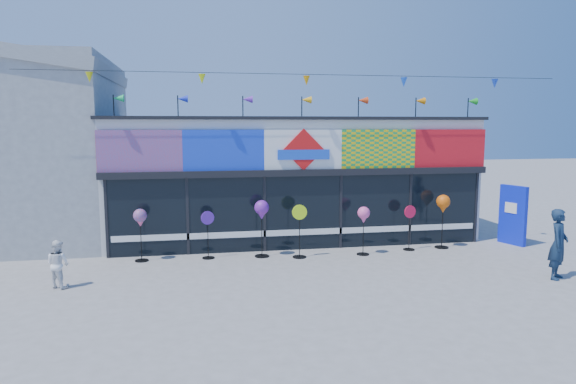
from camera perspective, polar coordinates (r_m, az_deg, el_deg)
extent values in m
plane|color=gray|center=(12.88, 4.85, -9.94)|extent=(80.00, 80.00, 0.00)
cube|color=silver|center=(18.24, 0.01, 1.67)|extent=(12.00, 5.00, 4.00)
cube|color=black|center=(15.87, 1.66, -2.31)|extent=(11.60, 0.12, 2.30)
cube|color=black|center=(15.66, 1.71, 2.18)|extent=(12.00, 0.30, 0.20)
cube|color=white|center=(15.95, 1.67, -4.45)|extent=(11.40, 0.10, 0.18)
cube|color=black|center=(18.15, 0.01, 8.13)|extent=(12.20, 5.20, 0.10)
cube|color=black|center=(15.73, -19.51, -2.83)|extent=(0.08, 0.14, 2.30)
cube|color=black|center=(15.52, -11.09, -2.67)|extent=(0.08, 0.14, 2.30)
cube|color=black|center=(15.65, -2.64, -2.45)|extent=(0.08, 0.14, 2.30)
cube|color=black|center=(16.14, 5.84, -2.18)|extent=(0.08, 0.14, 2.30)
cube|color=black|center=(16.92, 13.35, -1.89)|extent=(0.08, 0.14, 2.30)
cube|color=black|center=(17.96, 20.09, -1.61)|extent=(0.08, 0.14, 2.30)
cube|color=red|center=(15.37, -16.14, 4.40)|extent=(2.40, 0.08, 1.20)
cube|color=blue|center=(15.32, -7.15, 4.63)|extent=(2.40, 0.08, 1.20)
cube|color=white|center=(15.63, 1.70, 4.74)|extent=(2.40, 0.08, 1.20)
cube|color=yellow|center=(16.30, 10.01, 4.74)|extent=(2.40, 0.08, 1.20)
cube|color=red|center=(17.28, 17.53, 4.66)|extent=(2.40, 0.08, 1.20)
cube|color=red|center=(15.57, 1.75, 4.73)|extent=(1.27, 0.06, 1.27)
cube|color=blue|center=(15.56, 1.76, 4.17)|extent=(1.60, 0.05, 0.30)
cube|color=blue|center=(15.64, -13.32, -3.53)|extent=(0.78, 0.03, 0.78)
cube|color=blue|center=(15.56, -9.02, -2.30)|extent=(0.92, 0.03, 0.92)
cube|color=#C4DB12|center=(15.58, -4.72, -1.15)|extent=(0.78, 0.03, 0.78)
cube|color=#E1FE15|center=(15.81, -0.46, -2.76)|extent=(0.92, 0.03, 0.92)
cube|color=#FFF215|center=(16.01, 3.69, -1.79)|extent=(0.78, 0.03, 0.78)
cube|color=#B5DC12|center=(16.30, 7.71, -0.96)|extent=(0.92, 0.03, 0.92)
cube|color=red|center=(16.79, 11.50, -2.69)|extent=(0.78, 0.03, 0.78)
cube|color=#D34664|center=(17.20, 15.17, -1.29)|extent=(0.92, 0.03, 0.92)
cylinder|color=black|center=(15.68, -18.80, 8.92)|extent=(0.03, 0.03, 0.70)
cone|color=#1BB55B|center=(15.67, -18.33, 9.86)|extent=(0.30, 0.22, 0.22)
cylinder|color=black|center=(15.52, -12.13, 9.17)|extent=(0.03, 0.03, 0.70)
cone|color=#1729C7|center=(15.52, -11.63, 10.11)|extent=(0.30, 0.22, 0.22)
cylinder|color=black|center=(15.58, -5.04, 9.30)|extent=(0.03, 0.03, 0.70)
cone|color=purple|center=(15.60, -4.53, 10.22)|extent=(0.30, 0.22, 0.22)
cylinder|color=black|center=(15.85, 1.54, 9.30)|extent=(0.03, 0.03, 0.70)
cone|color=#F1A814|center=(15.89, 2.05, 10.19)|extent=(0.30, 0.22, 0.22)
cylinder|color=black|center=(16.31, 7.83, 9.18)|extent=(0.03, 0.03, 0.70)
cone|color=red|center=(16.36, 8.32, 10.04)|extent=(0.30, 0.22, 0.22)
cylinder|color=black|center=(16.99, 14.00, 8.96)|extent=(0.03, 0.03, 0.70)
cone|color=orange|center=(17.06, 14.47, 9.78)|extent=(0.30, 0.22, 0.22)
cylinder|color=black|center=(17.80, 19.36, 8.68)|extent=(0.03, 0.03, 0.70)
cone|color=green|center=(17.88, 19.79, 9.46)|extent=(0.30, 0.22, 0.22)
cylinder|color=black|center=(15.27, 2.07, 12.93)|extent=(16.00, 0.01, 0.01)
cone|color=yellow|center=(15.16, -21.20, 11.80)|extent=(0.20, 0.20, 0.28)
cone|color=#E5FC15|center=(14.91, -9.54, 12.27)|extent=(0.20, 0.20, 0.28)
cone|color=#F8A00D|center=(15.26, 2.07, 12.26)|extent=(0.20, 0.20, 0.28)
cone|color=blue|center=(16.16, 12.74, 11.82)|extent=(0.20, 0.20, 0.28)
cone|color=blue|center=(17.54, 21.98, 11.11)|extent=(0.20, 0.20, 0.28)
cube|color=#0E21D7|center=(18.06, 23.70, -2.36)|extent=(0.45, 0.95, 1.92)
cube|color=white|center=(17.98, 23.54, -1.62)|extent=(0.18, 0.42, 0.34)
cylinder|color=black|center=(15.29, -15.94, -7.33)|extent=(0.38, 0.38, 0.03)
cylinder|color=black|center=(15.15, -16.02, -5.01)|extent=(0.02, 0.02, 1.24)
sphere|color=#F9538B|center=(15.02, -16.12, -2.53)|extent=(0.38, 0.38, 0.38)
cone|color=#F9538B|center=(15.06, -16.08, -3.42)|extent=(0.19, 0.19, 0.17)
cylinder|color=black|center=(15.18, -8.84, -7.24)|extent=(0.35, 0.35, 0.03)
cylinder|color=black|center=(15.04, -8.88, -5.07)|extent=(0.02, 0.02, 1.15)
cylinder|color=#6725B1|center=(14.93, -8.93, -2.85)|extent=(0.38, 0.15, 0.39)
cylinder|color=black|center=(15.21, -2.91, -7.12)|extent=(0.42, 0.42, 0.03)
cylinder|color=black|center=(15.05, -2.93, -4.52)|extent=(0.03, 0.03, 1.38)
sphere|color=purple|center=(14.91, -2.95, -1.73)|extent=(0.42, 0.42, 0.42)
cone|color=purple|center=(14.96, -2.94, -2.73)|extent=(0.21, 0.21, 0.19)
cylinder|color=black|center=(15.10, 1.28, -7.22)|extent=(0.40, 0.40, 0.03)
cylinder|color=black|center=(14.95, 1.28, -4.77)|extent=(0.02, 0.02, 1.29)
cylinder|color=#CBFF15|center=(14.82, 1.29, -2.26)|extent=(0.44, 0.05, 0.44)
cylinder|color=black|center=(15.57, 8.32, -6.85)|extent=(0.37, 0.37, 0.03)
cylinder|color=black|center=(15.43, 8.37, -4.65)|extent=(0.02, 0.02, 1.19)
sphere|color=#F0509F|center=(15.31, 8.41, -2.30)|extent=(0.37, 0.37, 0.37)
cone|color=#F0509F|center=(15.35, 8.40, -3.14)|extent=(0.18, 0.18, 0.17)
cylinder|color=black|center=(16.42, 13.28, -6.23)|extent=(0.36, 0.36, 0.03)
cylinder|color=black|center=(16.29, 13.34, -4.21)|extent=(0.02, 0.02, 1.15)
cylinder|color=red|center=(16.18, 13.40, -2.15)|extent=(0.39, 0.11, 0.39)
cylinder|color=black|center=(16.95, 16.68, -5.90)|extent=(0.43, 0.43, 0.03)
cylinder|color=black|center=(16.81, 16.77, -3.54)|extent=(0.03, 0.03, 1.39)
sphere|color=#E75B0C|center=(16.68, 16.87, -1.02)|extent=(0.43, 0.43, 0.43)
cone|color=#E75B0C|center=(16.72, 16.84, -1.92)|extent=(0.21, 0.21, 0.19)
imported|color=#142741|center=(14.54, 27.85, -5.15)|extent=(0.77, 0.75, 1.78)
imported|color=white|center=(13.43, -24.19, -7.31)|extent=(0.64, 0.57, 1.15)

